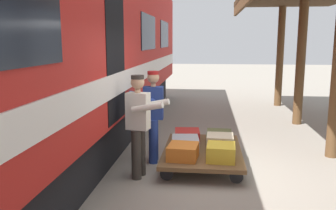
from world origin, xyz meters
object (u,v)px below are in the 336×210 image
at_px(suitcase_gray_aluminum, 185,143).
at_px(porter_in_overalls, 152,113).
at_px(luggage_cart, 202,151).
at_px(suitcase_orange_carryall, 183,152).
at_px(porter_by_door, 139,123).
at_px(suitcase_cream_canvas, 220,142).
at_px(suitcase_red_plastic, 187,135).
at_px(suitcase_yellow_case, 221,152).
at_px(suitcase_olive_duffel, 219,136).
at_px(train_car, 27,52).

height_order(suitcase_gray_aluminum, porter_in_overalls, porter_in_overalls).
distance_m(luggage_cart, suitcase_orange_carryall, 0.68).
distance_m(luggage_cart, porter_by_door, 1.43).
xyz_separation_m(suitcase_gray_aluminum, suitcase_orange_carryall, (0.00, 0.58, 0.02)).
bearing_deg(suitcase_cream_canvas, suitcase_red_plastic, -42.52).
bearing_deg(suitcase_red_plastic, suitcase_gray_aluminum, 90.00).
relative_size(suitcase_orange_carryall, porter_in_overalls, 0.31).
xyz_separation_m(suitcase_gray_aluminum, suitcase_yellow_case, (-0.63, 0.58, 0.03)).
bearing_deg(suitcase_orange_carryall, porter_by_door, 13.42).
distance_m(suitcase_gray_aluminum, porter_by_door, 1.16).
distance_m(luggage_cart, suitcase_olive_duffel, 0.67).
bearing_deg(suitcase_olive_duffel, porter_in_overalls, 22.37).
xyz_separation_m(suitcase_red_plastic, suitcase_cream_canvas, (-0.63, 0.58, 0.04)).
bearing_deg(suitcase_orange_carryall, suitcase_cream_canvas, -137.48).
height_order(suitcase_gray_aluminum, suitcase_olive_duffel, suitcase_gray_aluminum).
relative_size(suitcase_gray_aluminum, suitcase_cream_canvas, 1.27).
relative_size(luggage_cart, suitcase_red_plastic, 4.08).
height_order(suitcase_yellow_case, suitcase_cream_canvas, suitcase_cream_canvas).
xyz_separation_m(suitcase_orange_carryall, porter_in_overalls, (0.62, -0.64, 0.52)).
bearing_deg(suitcase_red_plastic, luggage_cart, 118.60).
xyz_separation_m(train_car, suitcase_yellow_case, (-3.21, -0.12, -1.64)).
height_order(suitcase_red_plastic, porter_by_door, porter_by_door).
height_order(suitcase_cream_canvas, suitcase_orange_carryall, suitcase_cream_canvas).
bearing_deg(suitcase_yellow_case, suitcase_orange_carryall, 0.00).
distance_m(train_car, suitcase_gray_aluminum, 3.15).
distance_m(suitcase_gray_aluminum, suitcase_yellow_case, 0.85).
distance_m(suitcase_yellow_case, suitcase_cream_canvas, 0.58).
xyz_separation_m(luggage_cart, suitcase_red_plastic, (0.31, -0.58, 0.14)).
xyz_separation_m(suitcase_orange_carryall, suitcase_olive_duffel, (-0.63, -1.15, -0.02)).
bearing_deg(suitcase_red_plastic, suitcase_yellow_case, 118.60).
bearing_deg(suitcase_yellow_case, train_car, 2.11).
relative_size(suitcase_red_plastic, suitcase_olive_duffel, 0.91).
xyz_separation_m(luggage_cart, porter_in_overalls, (0.93, -0.06, 0.68)).
xyz_separation_m(suitcase_yellow_case, suitcase_orange_carryall, (0.63, 0.00, -0.01)).
relative_size(suitcase_red_plastic, suitcase_orange_carryall, 0.97).
bearing_deg(luggage_cart, train_car, 13.51).
relative_size(suitcase_yellow_case, suitcase_olive_duffel, 0.92).
relative_size(train_car, suitcase_olive_duffel, 32.22).
xyz_separation_m(train_car, suitcase_gray_aluminum, (-2.58, -0.70, -1.67)).
bearing_deg(suitcase_gray_aluminum, luggage_cart, 180.00).
relative_size(luggage_cart, suitcase_cream_canvas, 4.39).
distance_m(suitcase_cream_canvas, suitcase_olive_duffel, 0.58).
bearing_deg(suitcase_red_plastic, porter_by_door, 61.92).
height_order(luggage_cart, suitcase_red_plastic, suitcase_red_plastic).
bearing_deg(luggage_cart, suitcase_olive_duffel, -118.60).
height_order(suitcase_olive_duffel, porter_in_overalls, porter_in_overalls).
bearing_deg(porter_by_door, suitcase_yellow_case, -172.81).
distance_m(train_car, suitcase_orange_carryall, 3.06).
relative_size(luggage_cart, suitcase_yellow_case, 4.07).
bearing_deg(train_car, porter_in_overalls, -158.84).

